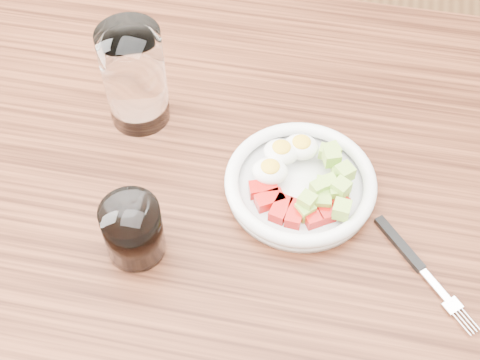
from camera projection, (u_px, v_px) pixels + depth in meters
name	position (u px, v px, depth m)	size (l,w,h in m)	color
dining_table	(245.00, 238.00, 0.99)	(1.50, 0.90, 0.77)	brown
bowl	(301.00, 182.00, 0.90)	(0.21, 0.21, 0.05)	white
fork	(412.00, 258.00, 0.85)	(0.14, 0.15, 0.01)	black
water_glass	(134.00, 77.00, 0.94)	(0.09, 0.09, 0.16)	white
coffee_glass	(133.00, 231.00, 0.83)	(0.08, 0.08, 0.09)	white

